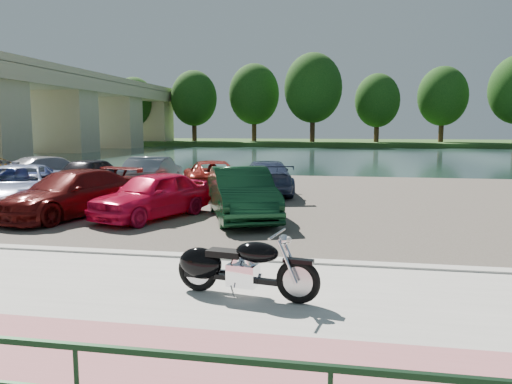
% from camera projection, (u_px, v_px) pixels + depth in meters
% --- Properties ---
extents(ground, '(200.00, 200.00, 0.00)m').
position_uv_depth(ground, '(212.00, 297.00, 7.96)').
color(ground, '#595447').
rests_on(ground, ground).
extents(promenade, '(60.00, 6.00, 0.10)m').
position_uv_depth(promenade, '(193.00, 318.00, 6.98)').
color(promenade, '#ADABA3').
rests_on(promenade, ground).
extents(pink_path, '(60.00, 2.00, 0.01)m').
position_uv_depth(pink_path, '(151.00, 363.00, 5.51)').
color(pink_path, '#AB6063').
rests_on(pink_path, promenade).
extents(kerb, '(60.00, 0.30, 0.14)m').
position_uv_depth(kerb, '(239.00, 260.00, 9.90)').
color(kerb, '#ADABA3').
rests_on(kerb, ground).
extents(parking_lot, '(60.00, 18.00, 0.04)m').
position_uv_depth(parking_lot, '(290.00, 199.00, 18.68)').
color(parking_lot, '#464139').
rests_on(parking_lot, ground).
extents(river, '(120.00, 40.00, 0.00)m').
position_uv_depth(river, '(325.00, 156.00, 46.97)').
color(river, '#182B29').
rests_on(river, ground).
extents(far_bank, '(120.00, 24.00, 0.60)m').
position_uv_depth(far_bank, '(335.00, 143.00, 78.13)').
color(far_bank, '#1E4318').
rests_on(far_bank, ground).
extents(bridge, '(7.00, 56.00, 8.55)m').
position_uv_depth(bridge, '(58.00, 100.00, 52.29)').
color(bridge, tan).
rests_on(bridge, ground).
extents(railing, '(24.04, 0.05, 0.90)m').
position_uv_depth(railing, '(76.00, 369.00, 3.96)').
color(railing, '#16321D').
rests_on(railing, promenade).
extents(far_trees, '(70.25, 10.68, 12.52)m').
position_uv_depth(far_trees, '(366.00, 93.00, 70.37)').
color(far_trees, '#3D2616').
rests_on(far_trees, far_bank).
extents(motorcycle, '(2.32, 0.82, 1.05)m').
position_uv_depth(motorcycle, '(233.00, 266.00, 7.70)').
color(motorcycle, black).
rests_on(motorcycle, promenade).
extents(car_2, '(4.13, 5.70, 1.44)m').
position_uv_depth(car_2, '(19.00, 188.00, 16.10)').
color(car_2, '#8B9BCA').
rests_on(car_2, parking_lot).
extents(car_3, '(3.20, 5.08, 1.37)m').
position_uv_depth(car_3, '(71.00, 194.00, 14.88)').
color(car_3, '#530D0B').
rests_on(car_3, parking_lot).
extents(car_4, '(2.95, 4.33, 1.37)m').
position_uv_depth(car_4, '(152.00, 195.00, 14.60)').
color(car_4, red).
rests_on(car_4, parking_lot).
extents(car_5, '(3.09, 4.81, 1.50)m').
position_uv_depth(car_5, '(242.00, 193.00, 14.45)').
color(car_5, '#0D321A').
rests_on(car_5, parking_lot).
extents(car_7, '(3.48, 5.16, 1.39)m').
position_uv_depth(car_7, '(51.00, 171.00, 22.29)').
color(car_7, gray).
rests_on(car_7, parking_lot).
extents(car_8, '(1.98, 4.18, 1.38)m').
position_uv_depth(car_8, '(94.00, 173.00, 21.42)').
color(car_8, black).
rests_on(car_8, parking_lot).
extents(car_9, '(1.91, 4.48, 1.44)m').
position_uv_depth(car_9, '(153.00, 173.00, 21.01)').
color(car_9, slate).
rests_on(car_9, parking_lot).
extents(car_10, '(3.70, 5.24, 1.33)m').
position_uv_depth(car_10, '(212.00, 176.00, 20.33)').
color(car_10, maroon).
rests_on(car_10, parking_lot).
extents(car_11, '(2.95, 4.97, 1.35)m').
position_uv_depth(car_11, '(266.00, 177.00, 19.93)').
color(car_11, '#2B3654').
rests_on(car_11, parking_lot).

